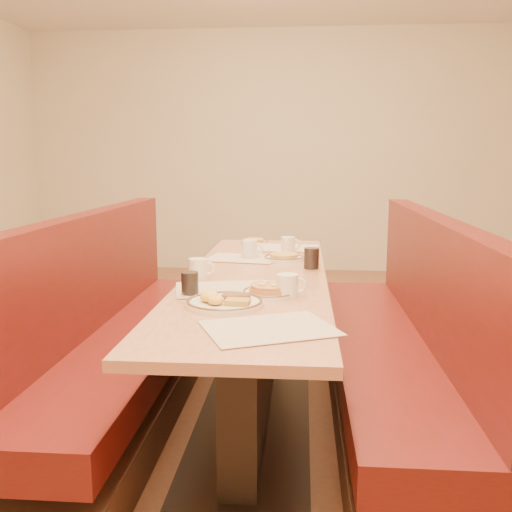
# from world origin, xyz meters

# --- Properties ---
(ground) EXTENTS (8.00, 8.00, 0.00)m
(ground) POSITION_xyz_m (0.00, 0.00, 0.00)
(ground) COLOR #9E6647
(ground) RESTS_ON ground
(room_envelope) EXTENTS (6.04, 8.04, 2.82)m
(room_envelope) POSITION_xyz_m (0.00, 0.00, 1.93)
(room_envelope) COLOR beige
(room_envelope) RESTS_ON ground
(diner_table) EXTENTS (0.70, 2.50, 0.75)m
(diner_table) POSITION_xyz_m (0.00, 0.00, 0.37)
(diner_table) COLOR black
(diner_table) RESTS_ON ground
(booth_left) EXTENTS (0.55, 2.50, 1.05)m
(booth_left) POSITION_xyz_m (-0.73, 0.00, 0.36)
(booth_left) COLOR #4C3326
(booth_left) RESTS_ON ground
(booth_right) EXTENTS (0.55, 2.50, 1.05)m
(booth_right) POSITION_xyz_m (0.73, 0.00, 0.36)
(booth_right) COLOR #4C3326
(booth_right) RESTS_ON ground
(placemat_near_left) EXTENTS (0.48, 0.40, 0.00)m
(placemat_near_left) POSITION_xyz_m (-0.12, -0.32, 0.75)
(placemat_near_left) COLOR beige
(placemat_near_left) RESTS_ON diner_table
(placemat_near_right) EXTENTS (0.53, 0.47, 0.00)m
(placemat_near_right) POSITION_xyz_m (0.12, -0.90, 0.75)
(placemat_near_right) COLOR beige
(placemat_near_right) RESTS_ON diner_table
(placemat_far_left) EXTENTS (0.44, 0.36, 0.00)m
(placemat_far_left) POSITION_xyz_m (-0.12, 0.48, 0.75)
(placemat_far_left) COLOR beige
(placemat_far_left) RESTS_ON diner_table
(placemat_far_right) EXTENTS (0.45, 0.35, 0.00)m
(placemat_far_right) POSITION_xyz_m (0.12, 0.88, 0.75)
(placemat_far_right) COLOR beige
(placemat_far_right) RESTS_ON diner_table
(pancake_plate) EXTENTS (0.24, 0.24, 0.05)m
(pancake_plate) POSITION_xyz_m (0.09, -0.40, 0.77)
(pancake_plate) COLOR white
(pancake_plate) RESTS_ON diner_table
(eggs_plate) EXTENTS (0.31, 0.31, 0.06)m
(eggs_plate) POSITION_xyz_m (-0.08, -0.61, 0.77)
(eggs_plate) COLOR white
(eggs_plate) RESTS_ON diner_table
(extra_plate_mid) EXTENTS (0.23, 0.23, 0.05)m
(extra_plate_mid) POSITION_xyz_m (0.12, 0.46, 0.77)
(extra_plate_mid) COLOR white
(extra_plate_mid) RESTS_ON diner_table
(extra_plate_far) EXTENTS (0.20, 0.20, 0.04)m
(extra_plate_far) POSITION_xyz_m (-0.10, 1.10, 0.76)
(extra_plate_far) COLOR white
(extra_plate_far) RESTS_ON diner_table
(coffee_mug_a) EXTENTS (0.13, 0.09, 0.10)m
(coffee_mug_a) POSITION_xyz_m (0.17, -0.43, 0.80)
(coffee_mug_a) COLOR white
(coffee_mug_a) RESTS_ON diner_table
(coffee_mug_b) EXTENTS (0.13, 0.09, 0.10)m
(coffee_mug_b) POSITION_xyz_m (-0.27, -0.09, 0.80)
(coffee_mug_b) COLOR white
(coffee_mug_b) RESTS_ON diner_table
(coffee_mug_c) EXTENTS (0.13, 0.09, 0.09)m
(coffee_mug_c) POSITION_xyz_m (0.14, 0.75, 0.80)
(coffee_mug_c) COLOR white
(coffee_mug_c) RESTS_ON diner_table
(coffee_mug_d) EXTENTS (0.14, 0.10, 0.10)m
(coffee_mug_d) POSITION_xyz_m (-0.08, 0.54, 0.80)
(coffee_mug_d) COLOR white
(coffee_mug_d) RESTS_ON diner_table
(soda_tumbler_near) EXTENTS (0.07, 0.07, 0.10)m
(soda_tumbler_near) POSITION_xyz_m (-0.25, -0.44, 0.80)
(soda_tumbler_near) COLOR black
(soda_tumbler_near) RESTS_ON diner_table
(soda_tumbler_mid) EXTENTS (0.08, 0.08, 0.11)m
(soda_tumbler_mid) POSITION_xyz_m (0.28, 0.21, 0.81)
(soda_tumbler_mid) COLOR black
(soda_tumbler_mid) RESTS_ON diner_table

